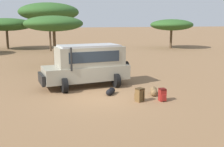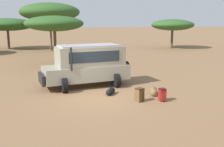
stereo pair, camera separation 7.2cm
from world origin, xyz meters
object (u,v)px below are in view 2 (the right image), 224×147
Objects in this scene: duffel_bag_soft_canvas at (154,91)px; acacia_tree_far_right at (50,12)px; acacia_tree_right_mid at (54,24)px; safari_vehicle at (88,64)px; duffel_bag_low_black_case at (110,91)px; acacia_tree_centre_back at (7,25)px; backpack_beside_front_wheel at (139,95)px; acacia_tree_distant_right at (173,25)px; backpack_cluster_center at (162,95)px.

duffel_bag_soft_canvas is 0.12× the size of acacia_tree_far_right.
duffel_bag_soft_canvas is at bearing -72.07° from acacia_tree_right_mid.
safari_vehicle reaches higher than duffel_bag_low_black_case.
acacia_tree_right_mid is (-0.91, 8.54, 2.29)m from safari_vehicle.
safari_vehicle is 4.24m from duffel_bag_soft_canvas.
duffel_bag_low_black_case is 0.10× the size of acacia_tree_centre_back.
backpack_beside_front_wheel is 0.91× the size of duffel_bag_low_black_case.
acacia_tree_distant_right reaches higher than duffel_bag_soft_canvas.
duffel_bag_low_black_case is (-0.93, 1.61, -0.16)m from backpack_beside_front_wheel.
backpack_cluster_center is 0.68× the size of duffel_bag_soft_canvas.
safari_vehicle is 0.90× the size of acacia_tree_distant_right.
acacia_tree_centre_back is 1.22× the size of acacia_tree_distant_right.
safari_vehicle is 0.74× the size of acacia_tree_centre_back.
duffel_bag_soft_canvas is (2.81, -2.97, -1.11)m from safari_vehicle.
duffel_bag_low_black_case is at bearing -72.57° from safari_vehicle.
backpack_beside_front_wheel is 0.09× the size of acacia_tree_far_right.
acacia_tree_right_mid is (-1.60, 10.74, 3.43)m from duffel_bag_low_black_case.
duffel_bag_low_black_case is 22.55m from acacia_tree_far_right.
safari_vehicle is 7.54× the size of duffel_bag_low_black_case.
backpack_beside_front_wheel is at bearing -75.67° from acacia_tree_centre_back.
acacia_tree_centre_back is (-6.24, 26.46, 3.20)m from duffel_bag_low_black_case.
acacia_tree_far_right reaches higher than backpack_beside_front_wheel.
backpack_beside_front_wheel is (1.62, -3.80, -0.98)m from safari_vehicle.
acacia_tree_far_right is at bearing 86.29° from acacia_tree_right_mid.
acacia_tree_centre_back is 7.14m from acacia_tree_far_right.
acacia_tree_distant_right is at bearing -5.81° from acacia_tree_far_right.
backpack_beside_front_wheel is 0.11× the size of acacia_tree_distant_right.
safari_vehicle is 24.97m from acacia_tree_centre_back.
duffel_bag_soft_canvas is 0.12× the size of acacia_tree_centre_back.
acacia_tree_centre_back is 0.98× the size of acacia_tree_far_right.
acacia_tree_far_right is (5.37, -4.44, 1.58)m from acacia_tree_centre_back.
backpack_cluster_center is 0.08× the size of acacia_tree_centre_back.
backpack_beside_front_wheel is at bearing -78.42° from acacia_tree_right_mid.
duffel_bag_low_black_case is 0.10× the size of acacia_tree_far_right.
backpack_cluster_center is 2.76m from duffel_bag_low_black_case.
acacia_tree_distant_right is at bearing 58.06° from backpack_cluster_center.
duffel_bag_low_black_case is at bearing -81.52° from acacia_tree_right_mid.
acacia_tree_far_right is (-0.87, 22.02, 4.78)m from duffel_bag_low_black_case.
acacia_tree_right_mid reaches higher than backpack_beside_front_wheel.
backpack_beside_front_wheel is at bearing -124.24° from acacia_tree_distant_right.
backpack_cluster_center is 24.52m from acacia_tree_far_right.
backpack_cluster_center is 26.34m from acacia_tree_distant_right.
duffel_bag_low_black_case is at bearing -76.73° from acacia_tree_centre_back.
acacia_tree_far_right is at bearing 92.26° from duffel_bag_low_black_case.
acacia_tree_right_mid is 11.38m from acacia_tree_far_right.
backpack_cluster_center is at bearing -56.57° from safari_vehicle.
acacia_tree_far_right is at bearing 90.52° from safari_vehicle.
acacia_tree_right_mid is at bearing -93.71° from acacia_tree_far_right.
acacia_tree_centre_back is at bearing 103.27° from duffel_bag_low_black_case.
acacia_tree_far_right reaches higher than acacia_tree_right_mid.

